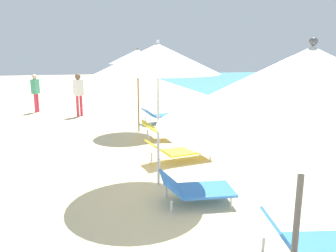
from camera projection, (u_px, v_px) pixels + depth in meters
umbrella_nearest at (309, 87)px, 2.30m from camera, size 2.15×2.15×2.62m
lounger_nearest_shoreside at (317, 243)px, 3.99m from camera, size 1.45×0.91×0.61m
umbrella_second at (158, 59)px, 5.93m from camera, size 2.28×2.28×2.75m
lounger_second_shoreside at (179, 150)px, 7.79m from camera, size 1.66×0.85×0.56m
lounger_second_inland at (195, 188)px, 5.63m from camera, size 1.30×0.81×0.52m
umbrella_farthest at (138, 57)px, 10.35m from camera, size 1.80×1.80×2.69m
lounger_farthest_shoreside at (160, 115)px, 12.15m from camera, size 1.45×0.89×0.56m
lounger_farthest_inland at (167, 129)px, 9.76m from camera, size 1.60×0.79×0.58m
person_walking_mid at (35, 89)px, 14.24m from camera, size 0.34×0.42×1.65m
person_walking_far at (79, 90)px, 13.31m from camera, size 0.42×0.38×1.72m
cooler_box at (208, 104)px, 15.53m from camera, size 0.60×0.60×0.40m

